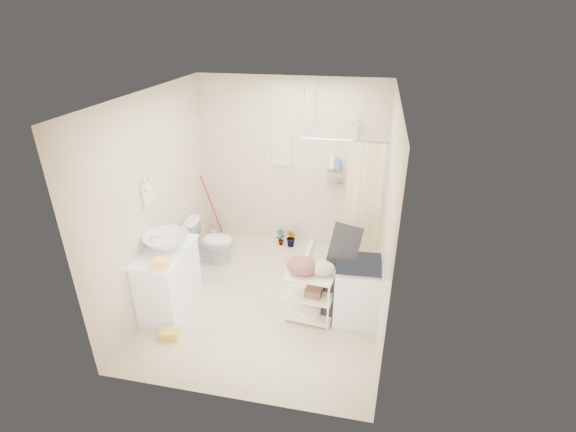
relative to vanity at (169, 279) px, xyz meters
name	(u,v)px	position (x,y,z in m)	size (l,w,h in m)	color
floor	(268,298)	(1.16, 0.39, -0.41)	(3.20, 3.20, 0.00)	beige
ceiling	(262,96)	(1.16, 0.39, 2.19)	(2.80, 3.20, 0.04)	silver
wall_back	(292,165)	(1.16, 1.99, 0.89)	(2.80, 0.04, 2.60)	beige
wall_front	(218,288)	(1.16, -1.21, 0.89)	(2.80, 0.04, 2.60)	beige
wall_left	(156,199)	(-0.24, 0.39, 0.89)	(0.04, 3.20, 2.60)	beige
wall_right	(387,220)	(2.56, 0.39, 0.89)	(0.04, 3.20, 2.60)	beige
vanity	(169,279)	(0.00, 0.00, 0.00)	(0.52, 0.92, 0.81)	white
sink	(167,242)	(0.02, 0.05, 0.50)	(0.55, 0.55, 0.19)	silver
counter_basket	(161,263)	(0.14, -0.34, 0.46)	(0.18, 0.14, 0.10)	#F8E346
floor_basket	(169,333)	(0.23, -0.56, -0.33)	(0.28, 0.21, 0.15)	gold
toilet	(211,241)	(0.12, 1.10, -0.06)	(0.39, 0.68, 0.69)	silver
mop	(211,206)	(-0.15, 1.85, 0.15)	(0.11, 0.11, 1.11)	#A21C17
potted_plant_a	(281,237)	(1.02, 1.79, -0.26)	(0.15, 0.10, 0.29)	brown
potted_plant_b	(291,238)	(1.20, 1.77, -0.25)	(0.18, 0.14, 0.32)	brown
hanging_towel	(282,152)	(1.01, 1.97, 1.09)	(0.28, 0.03, 0.42)	beige
towel_ring	(147,193)	(-0.22, 0.19, 1.06)	(0.04, 0.22, 0.34)	#EFD78D
tp_holder	(167,238)	(-0.20, 0.44, 0.31)	(0.08, 0.12, 0.14)	white
shower	(344,199)	(2.01, 1.44, 0.64)	(1.10, 1.10, 2.10)	white
shampoo_bottle_a	(333,160)	(1.78, 1.92, 1.03)	(0.09, 0.09, 0.24)	silver
shampoo_bottle_b	(338,163)	(1.87, 1.92, 0.99)	(0.07, 0.07, 0.16)	#3C69B9
washing_machine	(357,290)	(2.30, 0.27, -0.02)	(0.52, 0.54, 0.77)	white
laundry_rack	(310,292)	(1.75, 0.12, -0.02)	(0.56, 0.33, 0.77)	white
ironing_board	(338,271)	(2.06, 0.29, 0.20)	(0.34, 0.10, 1.21)	black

